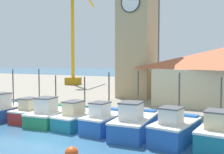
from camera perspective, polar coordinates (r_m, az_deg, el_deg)
name	(u,v)px	position (r m, az deg, el deg)	size (l,w,h in m)	color
ground_plane	(46,140)	(17.37, -14.25, -13.11)	(300.00, 300.00, 0.00)	#386689
quay_wharf	(163,90)	(40.85, 11.08, -2.81)	(120.00, 40.00, 1.06)	gray
fishing_boat_left_outer	(8,110)	(24.18, -21.77, -6.68)	(2.34, 4.49, 4.23)	#2356A8
fishing_boat_left_inner	(35,112)	(23.00, -16.45, -7.33)	(2.09, 4.48, 4.28)	#AD2823
fishing_boat_mid_left	(51,114)	(21.57, -13.05, -7.90)	(2.72, 4.97, 3.78)	#237A4C
fishing_boat_center	(80,117)	(20.21, -7.03, -8.67)	(2.01, 4.90, 3.74)	#196B7F
fishing_boat_mid_right	(105,120)	(18.71, -1.55, -9.43)	(2.05, 4.21, 4.12)	#2356A8
fishing_boat_right_inner	(135,124)	(17.57, 4.99, -10.10)	(2.38, 5.01, 4.27)	#2356A8
fishing_boat_right_outer	(175,129)	(16.55, 13.62, -11.04)	(2.48, 4.41, 4.21)	#2356A8
fishing_boat_far_right	(218,133)	(16.66, 22.12, -11.22)	(2.22, 4.87, 3.98)	#196B7F
clock_tower	(137,30)	(28.54, 5.47, 10.20)	(4.04, 4.04, 15.44)	tan
port_crane_near	(74,43)	(43.83, -8.33, 7.25)	(2.45, 10.64, 17.83)	#976E11
port_crane_far	(157,44)	(41.36, 9.81, 7.17)	(5.35, 7.66, 17.74)	#353539
mooring_buoy	(72,153)	(13.71, -8.80, -16.09)	(0.68, 0.68, 0.68)	#E54C19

